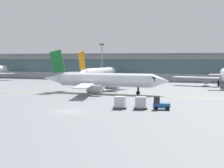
% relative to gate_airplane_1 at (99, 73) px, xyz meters
% --- Properties ---
extents(ground_plane, '(400.00, 400.00, 0.00)m').
position_rel_gate_airplane_1_xyz_m(ground_plane, '(20.62, -61.56, -3.04)').
color(ground_plane, slate).
extents(taxiway_centreline_stripe, '(110.00, 0.66, 0.01)m').
position_rel_gate_airplane_1_xyz_m(taxiway_centreline_stripe, '(15.93, -36.67, -3.04)').
color(taxiway_centreline_stripe, yellow).
rests_on(taxiway_centreline_stripe, ground_plane).
extents(terminal_concourse, '(222.05, 11.00, 9.60)m').
position_rel_gate_airplane_1_xyz_m(terminal_concourse, '(20.62, 19.91, 1.87)').
color(terminal_concourse, '#B2B7BC').
rests_on(terminal_concourse, ground_plane).
extents(gate_airplane_1, '(28.49, 30.63, 10.15)m').
position_rel_gate_airplane_1_xyz_m(gate_airplane_1, '(0.00, 0.00, 0.00)').
color(gate_airplane_1, white).
rests_on(gate_airplane_1, ground_plane).
extents(taxiing_regional_jet, '(29.77, 27.78, 9.89)m').
position_rel_gate_airplane_1_xyz_m(taxiing_regional_jet, '(15.54, -34.67, -0.08)').
color(taxiing_regional_jet, silver).
rests_on(taxiing_regional_jet, ground_plane).
extents(baggage_tug, '(2.82, 2.03, 2.10)m').
position_rel_gate_airplane_1_xyz_m(baggage_tug, '(32.87, -55.30, -2.15)').
color(baggage_tug, '#194C8C').
rests_on(baggage_tug, ground_plane).
extents(cargo_dolly_lead, '(2.36, 1.97, 1.94)m').
position_rel_gate_airplane_1_xyz_m(cargo_dolly_lead, '(29.91, -55.86, -1.99)').
color(cargo_dolly_lead, '#595B60').
rests_on(cargo_dolly_lead, ground_plane).
extents(cargo_dolly_trailing, '(2.36, 1.97, 1.94)m').
position_rel_gate_airplane_1_xyz_m(cargo_dolly_trailing, '(26.74, -56.48, -1.99)').
color(cargo_dolly_trailing, '#595B60').
rests_on(cargo_dolly_trailing, ground_plane).
extents(apron_light_mast_1, '(1.80, 0.36, 13.02)m').
position_rel_gate_airplane_1_xyz_m(apron_light_mast_1, '(-3.03, 10.41, 4.14)').
color(apron_light_mast_1, gray).
rests_on(apron_light_mast_1, ground_plane).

